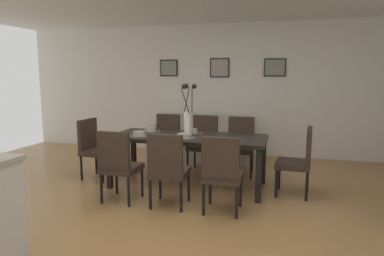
% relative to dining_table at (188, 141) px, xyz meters
% --- Properties ---
extents(ground_plane, '(9.00, 9.00, 0.00)m').
position_rel_dining_table_xyz_m(ground_plane, '(0.21, -0.94, -0.67)').
color(ground_plane, '#A87A47').
extents(back_wall_panel, '(9.00, 0.10, 2.60)m').
position_rel_dining_table_xyz_m(back_wall_panel, '(0.21, 2.31, 0.63)').
color(back_wall_panel, white).
rests_on(back_wall_panel, ground).
extents(dining_table, '(2.20, 0.91, 0.74)m').
position_rel_dining_table_xyz_m(dining_table, '(0.00, 0.00, 0.00)').
color(dining_table, black).
rests_on(dining_table, ground).
extents(dining_chair_near_left, '(0.45, 0.45, 0.92)m').
position_rel_dining_table_xyz_m(dining_chair_near_left, '(-0.65, -0.86, -0.16)').
color(dining_chair_near_left, '#33261E').
rests_on(dining_chair_near_left, ground).
extents(dining_chair_near_right, '(0.46, 0.46, 0.92)m').
position_rel_dining_table_xyz_m(dining_chair_near_right, '(-0.65, 0.87, -0.16)').
color(dining_chair_near_right, '#33261E').
rests_on(dining_chair_near_right, ground).
extents(dining_chair_far_left, '(0.46, 0.46, 0.92)m').
position_rel_dining_table_xyz_m(dining_chair_far_left, '(0.01, -0.86, -0.16)').
color(dining_chair_far_left, '#33261E').
rests_on(dining_chair_far_left, ground).
extents(dining_chair_far_right, '(0.46, 0.46, 0.92)m').
position_rel_dining_table_xyz_m(dining_chair_far_right, '(0.01, 0.88, -0.16)').
color(dining_chair_far_right, '#33261E').
rests_on(dining_chair_far_right, ground).
extents(dining_chair_mid_left, '(0.45, 0.45, 0.92)m').
position_rel_dining_table_xyz_m(dining_chair_mid_left, '(0.66, -0.86, -0.16)').
color(dining_chair_mid_left, '#33261E').
rests_on(dining_chair_mid_left, ground).
extents(dining_chair_mid_right, '(0.46, 0.46, 0.92)m').
position_rel_dining_table_xyz_m(dining_chair_mid_right, '(0.64, 0.85, -0.16)').
color(dining_chair_mid_right, '#33261E').
rests_on(dining_chair_mid_right, ground).
extents(dining_chair_head_west, '(0.47, 0.47, 0.92)m').
position_rel_dining_table_xyz_m(dining_chair_head_west, '(-1.51, -0.00, -0.16)').
color(dining_chair_head_west, '#33261E').
rests_on(dining_chair_head_west, ground).
extents(dining_chair_head_east, '(0.47, 0.47, 0.92)m').
position_rel_dining_table_xyz_m(dining_chair_head_east, '(1.53, 0.02, -0.16)').
color(dining_chair_head_east, '#33261E').
rests_on(dining_chair_head_east, ground).
extents(centerpiece_vase, '(0.21, 0.23, 0.73)m').
position_rel_dining_table_xyz_m(centerpiece_vase, '(0.00, 0.00, 0.35)').
color(centerpiece_vase, white).
rests_on(centerpiece_vase, dining_table).
extents(placemat_near_left, '(0.32, 0.32, 0.01)m').
position_rel_dining_table_xyz_m(placemat_near_left, '(-0.66, -0.21, 0.07)').
color(placemat_near_left, '#4C4742').
rests_on(placemat_near_left, dining_table).
extents(bowl_near_left, '(0.17, 0.17, 0.07)m').
position_rel_dining_table_xyz_m(bowl_near_left, '(-0.66, -0.21, 0.11)').
color(bowl_near_left, '#B2ADA3').
rests_on(bowl_near_left, dining_table).
extents(placemat_near_right, '(0.32, 0.32, 0.01)m').
position_rel_dining_table_xyz_m(placemat_near_right, '(-0.66, 0.21, 0.07)').
color(placemat_near_right, '#4C4742').
rests_on(placemat_near_right, dining_table).
extents(bowl_near_right, '(0.17, 0.17, 0.07)m').
position_rel_dining_table_xyz_m(bowl_near_right, '(-0.66, 0.21, 0.11)').
color(bowl_near_right, '#B2ADA3').
rests_on(bowl_near_right, dining_table).
extents(placemat_far_left, '(0.32, 0.32, 0.01)m').
position_rel_dining_table_xyz_m(placemat_far_left, '(0.00, -0.21, 0.07)').
color(placemat_far_left, '#4C4742').
rests_on(placemat_far_left, dining_table).
extents(bowl_far_left, '(0.17, 0.17, 0.07)m').
position_rel_dining_table_xyz_m(bowl_far_left, '(0.00, -0.21, 0.11)').
color(bowl_far_left, '#B2ADA3').
rests_on(bowl_far_left, dining_table).
extents(placemat_far_right, '(0.32, 0.32, 0.01)m').
position_rel_dining_table_xyz_m(placemat_far_right, '(0.00, 0.21, 0.07)').
color(placemat_far_right, '#4C4742').
rests_on(placemat_far_right, dining_table).
extents(bowl_far_right, '(0.17, 0.17, 0.07)m').
position_rel_dining_table_xyz_m(bowl_far_right, '(0.00, 0.21, 0.11)').
color(bowl_far_right, '#B2ADA3').
rests_on(bowl_far_right, dining_table).
extents(sofa, '(1.91, 0.84, 0.80)m').
position_rel_dining_table_xyz_m(sofa, '(-0.27, 1.76, -0.39)').
color(sofa, '#B2A899').
rests_on(sofa, ground).
extents(framed_picture_left, '(0.38, 0.03, 0.34)m').
position_rel_dining_table_xyz_m(framed_picture_left, '(-1.07, 2.24, 1.06)').
color(framed_picture_left, black).
extents(framed_picture_center, '(0.39, 0.03, 0.38)m').
position_rel_dining_table_xyz_m(framed_picture_center, '(0.00, 2.24, 1.06)').
color(framed_picture_center, black).
extents(framed_picture_right, '(0.41, 0.03, 0.34)m').
position_rel_dining_table_xyz_m(framed_picture_right, '(1.07, 2.24, 1.06)').
color(framed_picture_right, black).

